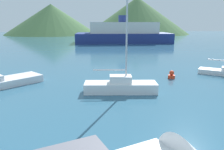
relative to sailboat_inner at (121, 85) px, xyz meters
name	(u,v)px	position (x,y,z in m)	size (l,w,h in m)	color
sailboat_inner	(121,85)	(0.00, 0.00, 0.00)	(5.19, 2.01, 10.20)	white
ferry_distant	(123,34)	(7.29, 39.40, 1.63)	(23.34, 10.71, 6.52)	navy
buoy_marker	(172,75)	(5.13, 3.35, -0.26)	(0.61, 0.61, 0.70)	red
hill_west	(51,19)	(-15.50, 82.27, 5.62)	(38.21, 38.21, 12.34)	#3D6038
hill_central	(137,16)	(21.12, 82.10, 7.24)	(44.58, 44.58, 15.57)	#3D6038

